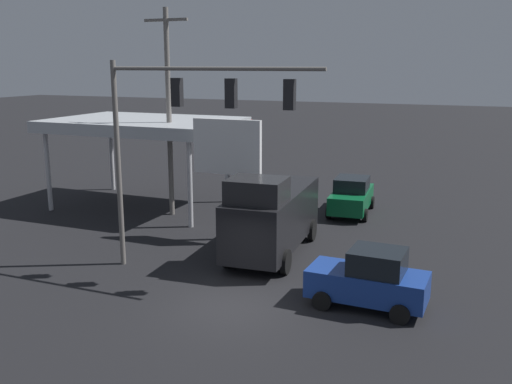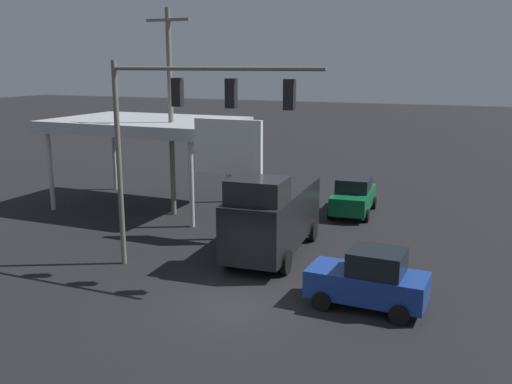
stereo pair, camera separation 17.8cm
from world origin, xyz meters
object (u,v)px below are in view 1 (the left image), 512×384
price_sign (227,152)px  sedan_far (352,196)px  traffic_signal_assembly (184,117)px  delivery_truck (272,215)px  utility_pole (169,109)px  hatchback_crossing (370,279)px

price_sign → sedan_far: price_sign is taller
traffic_signal_assembly → sedan_far: traffic_signal_assembly is taller
price_sign → delivery_truck: 3.65m
utility_pole → hatchback_crossing: 14.94m
utility_pole → sedan_far: size_ratio=2.31×
delivery_truck → sedan_far: bearing=165.1°
price_sign → delivery_truck: bearing=154.7°
utility_pole → sedan_far: 10.50m
delivery_truck → hatchback_crossing: (-4.79, 3.71, -0.75)m
utility_pole → hatchback_crossing: bearing=146.9°
hatchback_crossing → utility_pole: bearing=-31.1°
price_sign → hatchback_crossing: price_sign is taller
price_sign → sedan_far: bearing=-121.7°
traffic_signal_assembly → price_sign: size_ratio=1.51×
traffic_signal_assembly → delivery_truck: bearing=-122.6°
traffic_signal_assembly → utility_pole: bearing=-55.7°
price_sign → sedan_far: (-4.10, -6.64, -3.04)m
sedan_far → delivery_truck: bearing=-15.4°
traffic_signal_assembly → sedan_far: bearing=-108.1°
delivery_truck → sedan_far: size_ratio=1.53×
utility_pole → price_sign: bearing=148.1°
traffic_signal_assembly → sedan_far: 12.72m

